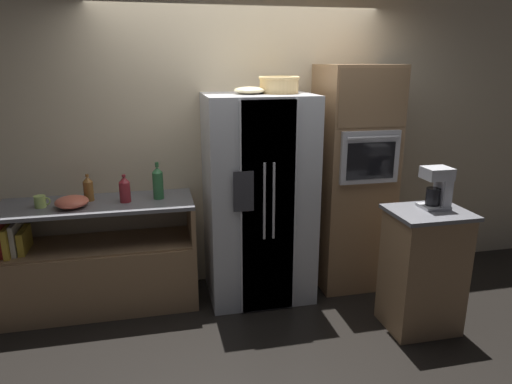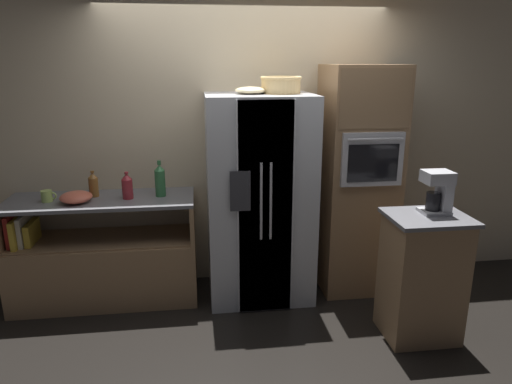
# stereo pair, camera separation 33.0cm
# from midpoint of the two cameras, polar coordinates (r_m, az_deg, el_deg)

# --- Properties ---
(ground_plane) EXTENTS (20.00, 20.00, 0.00)m
(ground_plane) POSITION_cam_midpoint_polar(r_m,az_deg,el_deg) (4.22, -2.92, -12.93)
(ground_plane) COLOR black
(wall_back) EXTENTS (12.00, 0.06, 2.80)m
(wall_back) POSITION_cam_midpoint_polar(r_m,az_deg,el_deg) (4.20, -4.26, 7.18)
(wall_back) COLOR beige
(wall_back) RESTS_ON ground_plane
(counter_left) EXTENTS (1.56, 0.58, 0.93)m
(counter_left) POSITION_cam_midpoint_polar(r_m,az_deg,el_deg) (4.21, -20.98, -9.05)
(counter_left) COLOR #93704C
(counter_left) RESTS_ON ground_plane
(refrigerator) EXTENTS (0.90, 0.74, 1.79)m
(refrigerator) POSITION_cam_midpoint_polar(r_m,az_deg,el_deg) (3.95, -2.07, -0.89)
(refrigerator) COLOR silver
(refrigerator) RESTS_ON ground_plane
(wall_oven) EXTENTS (0.63, 0.67, 2.02)m
(wall_oven) POSITION_cam_midpoint_polar(r_m,az_deg,el_deg) (4.21, 9.79, 1.66)
(wall_oven) COLOR #93704C
(wall_oven) RESTS_ON ground_plane
(island_counter) EXTENTS (0.58, 0.47, 0.97)m
(island_counter) POSITION_cam_midpoint_polar(r_m,az_deg,el_deg) (3.75, 17.76, -9.30)
(island_counter) COLOR #93704C
(island_counter) RESTS_ON ground_plane
(wicker_basket) EXTENTS (0.34, 0.34, 0.14)m
(wicker_basket) POSITION_cam_midpoint_polar(r_m,az_deg,el_deg) (3.85, 0.40, 13.33)
(wicker_basket) COLOR tan
(wicker_basket) RESTS_ON refrigerator
(fruit_bowl) EXTENTS (0.25, 0.25, 0.06)m
(fruit_bowl) POSITION_cam_midpoint_polar(r_m,az_deg,el_deg) (3.78, -3.38, 12.57)
(fruit_bowl) COLOR beige
(fruit_bowl) RESTS_ON refrigerator
(bottle_tall) EXTENTS (0.09, 0.09, 0.23)m
(bottle_tall) POSITION_cam_midpoint_polar(r_m,az_deg,el_deg) (3.92, -18.44, 0.31)
(bottle_tall) COLOR maroon
(bottle_tall) RESTS_ON counter_left
(bottle_short) EXTENTS (0.08, 0.08, 0.22)m
(bottle_short) POSITION_cam_midpoint_polar(r_m,az_deg,el_deg) (4.06, -22.44, 0.38)
(bottle_short) COLOR brown
(bottle_short) RESTS_ON counter_left
(bottle_wide) EXTENTS (0.09, 0.09, 0.31)m
(bottle_wide) POSITION_cam_midpoint_polar(r_m,az_deg,el_deg) (3.93, -14.54, 1.13)
(bottle_wide) COLOR #33723F
(bottle_wide) RESTS_ON counter_left
(mug) EXTENTS (0.12, 0.09, 0.09)m
(mug) POSITION_cam_midpoint_polar(r_m,az_deg,el_deg) (4.05, -27.49, -1.10)
(mug) COLOR #B2D166
(mug) RESTS_ON counter_left
(mixing_bowl) EXTENTS (0.26, 0.26, 0.09)m
(mixing_bowl) POSITION_cam_midpoint_polar(r_m,az_deg,el_deg) (3.94, -24.29, -1.16)
(mixing_bowl) COLOR #DB664C
(mixing_bowl) RESTS_ON counter_left
(coffee_maker) EXTENTS (0.20, 0.17, 0.31)m
(coffee_maker) POSITION_cam_midpoint_polar(r_m,az_deg,el_deg) (3.61, 19.45, 0.70)
(coffee_maker) COLOR #B2B2B7
(coffee_maker) RESTS_ON island_counter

